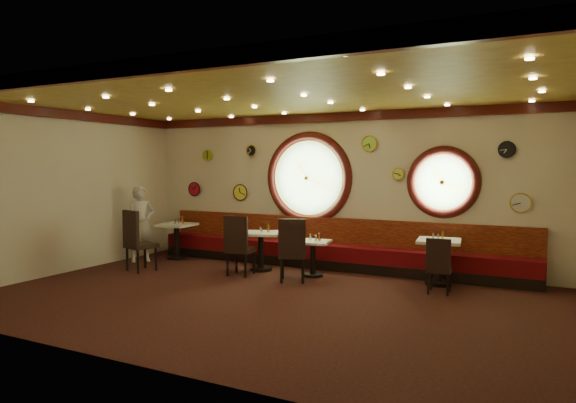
{
  "coord_description": "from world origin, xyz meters",
  "views": [
    {
      "loc": [
        3.97,
        -6.99,
        2.11
      ],
      "look_at": [
        0.01,
        0.8,
        1.5
      ],
      "focal_mm": 32.0,
      "sensor_mm": 36.0,
      "label": 1
    }
  ],
  "objects_px": {
    "condiment_a_bottle": "(183,220)",
    "condiment_b_bottle": "(268,228)",
    "chair_a": "(136,237)",
    "waiter": "(141,224)",
    "condiment_a_salt": "(179,221)",
    "condiment_c_bottle": "(319,237)",
    "condiment_b_pepper": "(262,230)",
    "condiment_c_pepper": "(316,238)",
    "condiment_a_pepper": "(175,222)",
    "condiment_d_salt": "(433,236)",
    "chair_b": "(238,242)",
    "table_d": "(439,256)",
    "condiment_d_bottle": "(442,235)",
    "condiment_b_salt": "(260,229)",
    "chair_c": "(292,246)",
    "chair_d": "(439,262)",
    "table_a": "(177,237)",
    "table_c": "(313,254)",
    "table_b": "(261,246)",
    "condiment_c_salt": "(310,237)",
    "condiment_d_pepper": "(438,237)"
  },
  "relations": [
    {
      "from": "condiment_b_salt",
      "to": "condiment_c_bottle",
      "type": "distance_m",
      "value": 1.33
    },
    {
      "from": "chair_a",
      "to": "condiment_a_salt",
      "type": "height_order",
      "value": "chair_a"
    },
    {
      "from": "table_b",
      "to": "chair_a",
      "type": "relative_size",
      "value": 1.21
    },
    {
      "from": "condiment_c_pepper",
      "to": "waiter",
      "type": "bearing_deg",
      "value": -175.49
    },
    {
      "from": "table_a",
      "to": "condiment_c_pepper",
      "type": "bearing_deg",
      "value": -4.53
    },
    {
      "from": "condiment_d_bottle",
      "to": "waiter",
      "type": "xyz_separation_m",
      "value": [
        -6.33,
        -0.76,
        -0.05
      ]
    },
    {
      "from": "table_c",
      "to": "condiment_b_bottle",
      "type": "xyz_separation_m",
      "value": [
        -1.02,
        0.07,
        0.43
      ]
    },
    {
      "from": "chair_a",
      "to": "condiment_c_bottle",
      "type": "relative_size",
      "value": 5.0
    },
    {
      "from": "chair_c",
      "to": "condiment_c_salt",
      "type": "height_order",
      "value": "chair_c"
    },
    {
      "from": "condiment_a_pepper",
      "to": "waiter",
      "type": "distance_m",
      "value": 0.74
    },
    {
      "from": "condiment_b_pepper",
      "to": "condiment_d_bottle",
      "type": "distance_m",
      "value": 3.45
    },
    {
      "from": "chair_d",
      "to": "condiment_a_bottle",
      "type": "relative_size",
      "value": 3.42
    },
    {
      "from": "chair_b",
      "to": "table_d",
      "type": "bearing_deg",
      "value": 9.01
    },
    {
      "from": "chair_a",
      "to": "waiter",
      "type": "distance_m",
      "value": 1.14
    },
    {
      "from": "chair_c",
      "to": "condiment_a_bottle",
      "type": "relative_size",
      "value": 4.26
    },
    {
      "from": "waiter",
      "to": "condiment_a_pepper",
      "type": "bearing_deg",
      "value": -4.09
    },
    {
      "from": "table_c",
      "to": "chair_d",
      "type": "height_order",
      "value": "chair_d"
    },
    {
      "from": "chair_b",
      "to": "condiment_b_pepper",
      "type": "bearing_deg",
      "value": 65.77
    },
    {
      "from": "chair_d",
      "to": "condiment_b_bottle",
      "type": "height_order",
      "value": "condiment_b_bottle"
    },
    {
      "from": "condiment_d_bottle",
      "to": "condiment_b_pepper",
      "type": "bearing_deg",
      "value": -171.89
    },
    {
      "from": "condiment_d_salt",
      "to": "waiter",
      "type": "bearing_deg",
      "value": -173.55
    },
    {
      "from": "table_a",
      "to": "table_c",
      "type": "distance_m",
      "value": 3.52
    },
    {
      "from": "condiment_c_pepper",
      "to": "condiment_a_pepper",
      "type": "bearing_deg",
      "value": 176.75
    },
    {
      "from": "table_c",
      "to": "condiment_a_pepper",
      "type": "relative_size",
      "value": 6.53
    },
    {
      "from": "condiment_c_salt",
      "to": "condiment_d_pepper",
      "type": "bearing_deg",
      "value": 5.36
    },
    {
      "from": "condiment_a_pepper",
      "to": "table_a",
      "type": "bearing_deg",
      "value": 106.8
    },
    {
      "from": "table_c",
      "to": "waiter",
      "type": "distance_m",
      "value": 4.04
    },
    {
      "from": "table_d",
      "to": "chair_b",
      "type": "xyz_separation_m",
      "value": [
        -3.56,
        -0.99,
        0.15
      ]
    },
    {
      "from": "chair_a",
      "to": "condiment_b_salt",
      "type": "relative_size",
      "value": 7.7
    },
    {
      "from": "table_b",
      "to": "condiment_a_salt",
      "type": "bearing_deg",
      "value": 171.16
    },
    {
      "from": "condiment_a_bottle",
      "to": "condiment_b_bottle",
      "type": "xyz_separation_m",
      "value": [
        2.36,
        -0.27,
        -0.03
      ]
    },
    {
      "from": "condiment_a_pepper",
      "to": "table_d",
      "type": "bearing_deg",
      "value": 1.55
    },
    {
      "from": "condiment_d_pepper",
      "to": "condiment_a_salt",
      "type": "bearing_deg",
      "value": 179.07
    },
    {
      "from": "chair_d",
      "to": "condiment_d_bottle",
      "type": "height_order",
      "value": "condiment_d_bottle"
    },
    {
      "from": "condiment_d_salt",
      "to": "condiment_d_bottle",
      "type": "xyz_separation_m",
      "value": [
        0.15,
        0.06,
        0.02
      ]
    },
    {
      "from": "chair_b",
      "to": "condiment_b_bottle",
      "type": "height_order",
      "value": "chair_b"
    },
    {
      "from": "chair_a",
      "to": "condiment_b_pepper",
      "type": "height_order",
      "value": "chair_a"
    },
    {
      "from": "chair_c",
      "to": "condiment_d_bottle",
      "type": "bearing_deg",
      "value": 0.24
    },
    {
      "from": "condiment_c_bottle",
      "to": "condiment_a_salt",
      "type": "bearing_deg",
      "value": 174.53
    },
    {
      "from": "condiment_b_salt",
      "to": "condiment_c_bottle",
      "type": "bearing_deg",
      "value": -2.59
    },
    {
      "from": "condiment_b_bottle",
      "to": "chair_b",
      "type": "bearing_deg",
      "value": -110.53
    },
    {
      "from": "table_b",
      "to": "chair_c",
      "type": "distance_m",
      "value": 1.25
    },
    {
      "from": "chair_b",
      "to": "condiment_a_salt",
      "type": "bearing_deg",
      "value": 149.14
    },
    {
      "from": "table_c",
      "to": "chair_a",
      "type": "distance_m",
      "value": 3.53
    },
    {
      "from": "condiment_a_salt",
      "to": "condiment_b_bottle",
      "type": "distance_m",
      "value": 2.54
    },
    {
      "from": "condiment_c_pepper",
      "to": "condiment_b_bottle",
      "type": "height_order",
      "value": "condiment_b_bottle"
    },
    {
      "from": "table_d",
      "to": "chair_d",
      "type": "relative_size",
      "value": 1.42
    },
    {
      "from": "chair_b",
      "to": "condiment_c_bottle",
      "type": "bearing_deg",
      "value": 19.28
    },
    {
      "from": "chair_b",
      "to": "condiment_b_salt",
      "type": "height_order",
      "value": "chair_b"
    },
    {
      "from": "table_d",
      "to": "condiment_c_pepper",
      "type": "height_order",
      "value": "table_d"
    }
  ]
}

